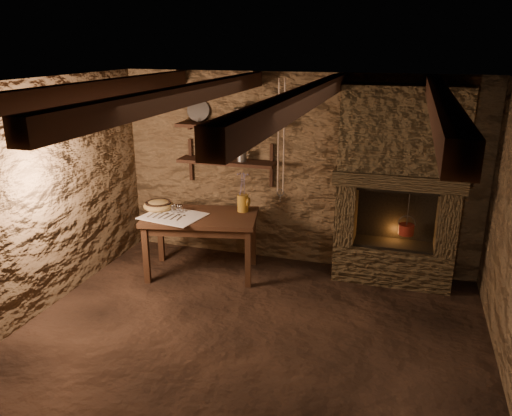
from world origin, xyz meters
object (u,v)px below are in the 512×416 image
(work_table, at_px, (202,242))
(red_pot, at_px, (406,229))
(iron_stockpot, at_px, (245,117))
(wooden_bowl, at_px, (159,206))
(stoneware_jug, at_px, (243,195))

(work_table, relative_size, red_pot, 2.71)
(work_table, height_order, iron_stockpot, iron_stockpot)
(work_table, xyz_separation_m, wooden_bowl, (-0.58, 0.05, 0.40))
(stoneware_jug, bearing_deg, iron_stockpot, 125.52)
(work_table, bearing_deg, wooden_bowl, 163.63)
(iron_stockpot, bearing_deg, stoneware_jug, -77.38)
(work_table, relative_size, iron_stockpot, 5.89)
(red_pot, bearing_deg, iron_stockpot, 176.55)
(stoneware_jug, relative_size, red_pot, 0.89)
(wooden_bowl, bearing_deg, stoneware_jug, 12.59)
(iron_stockpot, bearing_deg, red_pot, -3.45)
(stoneware_jug, bearing_deg, work_table, -125.49)
(wooden_bowl, height_order, iron_stockpot, iron_stockpot)
(stoneware_jug, distance_m, wooden_bowl, 1.06)
(stoneware_jug, bearing_deg, wooden_bowl, -144.51)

